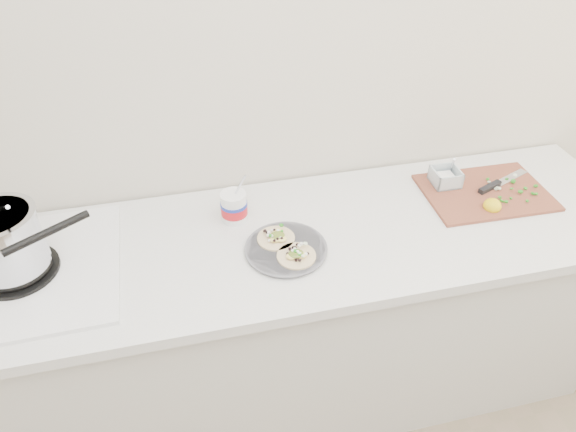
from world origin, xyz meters
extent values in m
cube|color=beige|center=(0.00, 1.73, 1.30)|extent=(3.50, 0.05, 2.60)
cube|color=beige|center=(0.00, 1.43, 0.43)|extent=(2.40, 0.62, 0.86)
cube|color=silver|center=(0.00, 1.41, 0.88)|extent=(2.44, 0.66, 0.04)
cube|color=silver|center=(-0.85, 1.42, 0.91)|extent=(0.60, 0.55, 0.01)
cylinder|color=black|center=(-0.85, 1.42, 0.92)|extent=(0.24, 0.24, 0.01)
torus|color=black|center=(-0.85, 1.42, 0.94)|extent=(0.21, 0.21, 0.02)
cylinder|color=silver|center=(-0.85, 1.42, 1.04)|extent=(0.21, 0.21, 0.18)
cylinder|color=#5D5D64|center=(-0.04, 1.35, 0.91)|extent=(0.25, 0.25, 0.01)
cylinder|color=#5D5D64|center=(-0.04, 1.35, 0.91)|extent=(0.27, 0.27, 0.00)
cylinder|color=white|center=(-0.18, 1.55, 0.95)|extent=(0.09, 0.09, 0.11)
cylinder|color=red|center=(-0.18, 1.55, 0.95)|extent=(0.09, 0.09, 0.04)
cylinder|color=#192D99|center=(-0.18, 1.55, 0.97)|extent=(0.09, 0.09, 0.01)
cube|color=brown|center=(0.74, 1.49, 0.91)|extent=(0.45, 0.32, 0.01)
cube|color=white|center=(0.62, 1.57, 0.93)|extent=(0.06, 0.06, 0.03)
ellipsoid|color=yellow|center=(0.71, 1.39, 0.93)|extent=(0.06, 0.06, 0.05)
cube|color=silver|center=(0.88, 1.54, 0.91)|extent=(0.17, 0.09, 0.00)
cube|color=black|center=(0.76, 1.49, 0.92)|extent=(0.11, 0.06, 0.02)
camera|label=1|loc=(-0.31, 0.16, 2.01)|focal=32.00mm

